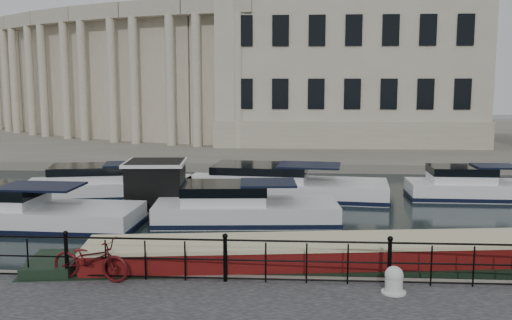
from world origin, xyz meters
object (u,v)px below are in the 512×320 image
(narrowboat, at_px, (315,269))
(bicycle, at_px, (91,259))
(mooring_bollard, at_px, (394,280))
(harbour_hut, at_px, (156,188))

(narrowboat, bearing_deg, bicycle, -170.37)
(mooring_bollard, relative_size, harbour_hut, 0.18)
(mooring_bollard, distance_m, narrowboat, 2.79)
(narrowboat, bearing_deg, mooring_bollard, -57.65)
(bicycle, distance_m, narrowboat, 5.91)
(mooring_bollard, height_order, narrowboat, narrowboat)
(narrowboat, distance_m, harbour_hut, 10.58)
(bicycle, height_order, harbour_hut, harbour_hut)
(bicycle, height_order, narrowboat, bicycle)
(mooring_bollard, distance_m, harbour_hut, 13.31)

